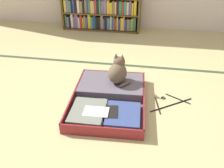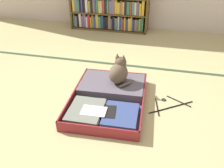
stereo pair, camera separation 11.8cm
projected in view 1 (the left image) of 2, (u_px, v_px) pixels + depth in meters
ground_plane at (94, 117)px, 2.02m from camera, size 10.00×10.00×0.00m
tatami_border at (113, 64)px, 2.86m from camera, size 4.80×0.05×0.00m
bookshelf at (101, 5)px, 3.75m from camera, size 1.23×0.30×0.78m
open_suitcase at (109, 97)px, 2.20m from camera, size 0.69×0.91×0.10m
black_cat at (118, 72)px, 2.28m from camera, size 0.25×0.25×0.28m
clothes_hanger at (169, 103)px, 2.19m from camera, size 0.38×0.32×0.01m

